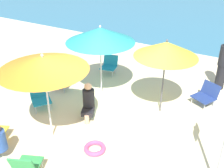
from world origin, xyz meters
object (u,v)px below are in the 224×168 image
at_px(umbrella_yellow, 166,49).
at_px(beach_chair_b, 26,165).
at_px(beach_chair_c, 58,79).
at_px(beach_chair_d, 109,64).
at_px(beach_chair_f, 40,97).
at_px(person_d, 223,65).
at_px(person_c, 88,101).
at_px(umbrella_orange, 43,63).
at_px(swim_ring, 95,148).
at_px(umbrella_teal, 100,35).
at_px(beach_chair_a, 206,94).

xyz_separation_m(umbrella_yellow, beach_chair_b, (-1.39, -3.54, -1.44)).
xyz_separation_m(beach_chair_c, beach_chair_d, (0.82, 1.77, -0.01)).
distance_m(beach_chair_b, beach_chair_f, 2.60).
height_order(beach_chair_d, person_d, person_d).
relative_size(beach_chair_d, person_c, 0.62).
xyz_separation_m(umbrella_orange, beach_chair_f, (-1.10, 0.82, -1.57)).
xyz_separation_m(umbrella_yellow, swim_ring, (-0.69, -2.22, -1.74)).
xyz_separation_m(umbrella_teal, swim_ring, (1.25, -2.28, -1.77)).
xyz_separation_m(umbrella_orange, beach_chair_a, (2.83, 3.26, -1.57)).
distance_m(umbrella_yellow, beach_chair_c, 3.57).
bearing_deg(beach_chair_d, umbrella_teal, 10.24).
xyz_separation_m(umbrella_yellow, person_c, (-1.52, -1.21, -1.29)).
distance_m(umbrella_teal, person_d, 3.83).
relative_size(umbrella_teal, beach_chair_b, 3.03).
distance_m(umbrella_yellow, umbrella_orange, 2.95).
bearing_deg(person_d, swim_ring, -90.59).
xyz_separation_m(umbrella_teal, beach_chair_d, (-0.48, 1.30, -1.50)).
xyz_separation_m(person_c, person_d, (2.64, 3.35, 0.30)).
bearing_deg(person_c, umbrella_yellow, 104.23).
bearing_deg(person_d, person_c, -106.28).
bearing_deg(beach_chair_f, beach_chair_d, 115.63).
bearing_deg(person_d, umbrella_orange, -101.99).
bearing_deg(beach_chair_a, swim_ring, -0.76).
bearing_deg(beach_chair_c, beach_chair_b, -69.61).
bearing_deg(beach_chair_c, beach_chair_d, 54.99).
relative_size(person_d, swim_ring, 3.21).
relative_size(umbrella_yellow, beach_chair_f, 2.69).
distance_m(umbrella_orange, umbrella_teal, 2.36).
distance_m(umbrella_yellow, umbrella_teal, 1.93).
bearing_deg(umbrella_teal, beach_chair_a, 17.35).
bearing_deg(umbrella_yellow, swim_ring, -107.20).
bearing_deg(umbrella_teal, person_c, -72.20).
height_order(beach_chair_d, swim_ring, beach_chair_d).
distance_m(beach_chair_b, swim_ring, 1.53).
xyz_separation_m(beach_chair_a, swim_ring, (-1.66, -3.19, -0.26)).
distance_m(umbrella_orange, beach_chair_d, 4.01).
distance_m(umbrella_yellow, beach_chair_a, 2.02).
bearing_deg(swim_ring, umbrella_orange, -176.64).
bearing_deg(swim_ring, person_c, 129.75).
bearing_deg(person_c, beach_chair_c, -139.85).
bearing_deg(swim_ring, beach_chair_d, 115.66).
relative_size(beach_chair_a, swim_ring, 1.55).
bearing_deg(umbrella_yellow, person_d, 62.29).
xyz_separation_m(beach_chair_a, person_c, (-2.50, -2.19, 0.18)).
height_order(umbrella_orange, beach_chair_c, umbrella_orange).
distance_m(umbrella_orange, beach_chair_f, 2.08).
relative_size(beach_chair_c, beach_chair_f, 0.87).
bearing_deg(person_c, person_d, 117.35).
height_order(beach_chair_b, person_c, person_c).
bearing_deg(beach_chair_d, umbrella_yellow, 50.50).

